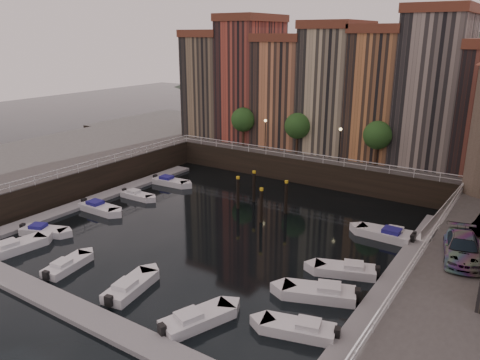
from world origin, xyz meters
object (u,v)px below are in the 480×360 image
Objects in this scene: boat_left_0 at (43,231)px; boat_left_2 at (99,208)px; gangway at (443,213)px; car_c at (462,249)px; mooring_pilings at (259,196)px; boat_left_3 at (137,195)px.

boat_left_0 is 6.69m from boat_left_2.
boat_left_0 is 0.91× the size of boat_left_2.
car_c is at bearing -74.71° from gangway.
mooring_pilings is at bearing 34.20° from boat_left_2.
car_c is (33.31, -2.88, 3.48)m from boat_left_3.
gangway reaches higher than boat_left_3.
boat_left_3 is (-13.39, -4.14, -1.33)m from mooring_pilings.
gangway reaches higher than boat_left_0.
car_c reaches higher than mooring_pilings.
boat_left_0 is at bearing -145.78° from gangway.
gangway is at bearing 93.53° from car_c.
boat_left_2 is 1.19× the size of boat_left_3.
boat_left_2 is at bearing 171.98° from car_c.
gangway is 1.60× the size of mooring_pilings.
boat_left_0 is 0.81× the size of car_c.
boat_left_2 is 33.85m from car_c.
gangway is 1.51× the size of car_c.
boat_left_2 is (-30.43, -13.79, -1.54)m from gangway.
car_c is (3.17, -11.60, 1.88)m from gangway.
gangway is 36.45m from boat_left_0.
boat_left_0 reaches higher than boat_left_3.
boat_left_3 is at bearing 87.01° from boat_left_2.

